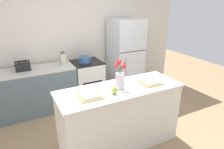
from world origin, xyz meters
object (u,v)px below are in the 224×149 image
at_px(refrigerator, 125,57).
at_px(knife_block, 63,59).
at_px(plate_setting_right, 150,83).
at_px(stove_range, 88,81).
at_px(cooking_pot, 85,60).
at_px(flower_vase, 120,78).
at_px(pear_figurine, 114,90).
at_px(plate_setting_left, 90,96).
at_px(toaster, 23,66).

relative_size(refrigerator, knife_block, 6.38).
relative_size(refrigerator, plate_setting_right, 5.74).
bearing_deg(refrigerator, knife_block, 179.03).
bearing_deg(stove_range, cooking_pot, -145.28).
bearing_deg(cooking_pot, flower_vase, -91.97).
relative_size(pear_figurine, plate_setting_left, 0.46).
bearing_deg(pear_figurine, refrigerator, 54.94).
relative_size(stove_range, knife_block, 3.28).
bearing_deg(refrigerator, cooking_pot, -177.83).
bearing_deg(stove_range, pear_figurine, -98.55).
distance_m(plate_setting_left, knife_block, 1.68).
bearing_deg(pear_figurine, toaster, 119.17).
bearing_deg(plate_setting_left, pear_figurine, -12.84).
xyz_separation_m(stove_range, flower_vase, (-0.11, -1.60, 0.66)).
bearing_deg(pear_figurine, flower_vase, 39.70).
bearing_deg(flower_vase, toaster, 124.78).
bearing_deg(plate_setting_left, flower_vase, 6.54).
xyz_separation_m(toaster, cooking_pot, (1.18, -0.07, -0.02)).
xyz_separation_m(flower_vase, pear_figurine, (-0.15, -0.13, -0.10)).
relative_size(stove_range, flower_vase, 2.13).
xyz_separation_m(pear_figurine, plate_setting_left, (-0.32, 0.07, -0.04)).
distance_m(refrigerator, knife_block, 1.45).
distance_m(pear_figurine, plate_setting_left, 0.33).
bearing_deg(plate_setting_left, refrigerator, 47.26).
bearing_deg(toaster, plate_setting_left, -68.51).
relative_size(refrigerator, cooking_pot, 6.77).
height_order(refrigerator, knife_block, refrigerator).
xyz_separation_m(stove_range, plate_setting_right, (0.38, -1.65, 0.51)).
bearing_deg(pear_figurine, plate_setting_left, 167.16).
distance_m(stove_range, plate_setting_left, 1.82).
height_order(stove_range, flower_vase, flower_vase).
bearing_deg(refrigerator, pear_figurine, -125.06).
xyz_separation_m(refrigerator, cooking_pot, (-1.00, -0.04, 0.09)).
xyz_separation_m(pear_figurine, toaster, (-0.98, 1.75, -0.03)).
bearing_deg(plate_setting_right, plate_setting_left, 180.00).
distance_m(plate_setting_right, knife_block, 1.88).
height_order(plate_setting_left, plate_setting_right, same).
bearing_deg(cooking_pot, plate_setting_left, -107.92).
bearing_deg(stove_range, plate_setting_left, -109.23).
relative_size(refrigerator, plate_setting_left, 5.74).
xyz_separation_m(flower_vase, toaster, (-1.13, 1.63, -0.13)).
xyz_separation_m(plate_setting_left, cooking_pot, (0.52, 1.61, -0.01)).
height_order(toaster, cooking_pot, toaster).
bearing_deg(plate_setting_left, knife_block, 87.04).
distance_m(flower_vase, toaster, 1.98).
bearing_deg(stove_range, flower_vase, -93.85).
height_order(stove_range, knife_block, knife_block).
distance_m(refrigerator, plate_setting_right, 1.75).
bearing_deg(knife_block, refrigerator, -0.97).
relative_size(pear_figurine, knife_block, 0.51).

